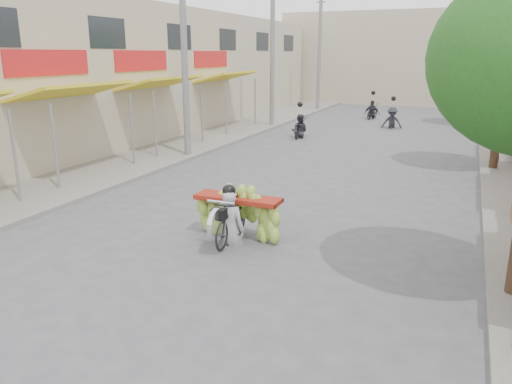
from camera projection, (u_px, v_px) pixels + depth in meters
The scene contains 14 objects.
ground at pixel (83, 355), 6.65m from camera, with size 120.00×120.00×0.00m, color #56555A.
sidewalk_left at pixel (191, 141), 22.57m from camera, with size 4.00×60.00×0.12m, color gray.
shophouse_row_left at pixel (82, 73), 22.74m from camera, with size 9.77×40.00×6.00m.
far_building at pixel (413, 58), 39.44m from camera, with size 20.00×6.00×7.00m, color #B8AA91.
utility_pole_mid at pixel (184, 49), 18.24m from camera, with size 0.60×0.24×8.00m.
utility_pole_far at pixel (272, 51), 26.23m from camera, with size 0.60×0.24×8.00m.
utility_pole_back at pixel (319, 51), 34.22m from camera, with size 0.60×0.24×8.00m.
street_tree_mid at pixel (507, 57), 16.04m from camera, with size 3.40×3.40×5.25m.
street_tree_far at pixel (494, 55), 26.70m from camera, with size 3.40×3.40×5.25m.
banana_motorbike at pixel (233, 209), 10.53m from camera, with size 2.20×1.85×2.19m.
pedestrian at pixel (509, 135), 17.82m from camera, with size 0.98×0.62×1.91m.
bg_motorbike_a at pixel (300, 122), 23.56m from camera, with size 0.83×1.68×1.95m.
bg_motorbike_b at pixel (393, 112), 26.58m from camera, with size 1.09×1.57×1.95m.
bg_motorbike_c at pixel (372, 106), 30.40m from camera, with size 1.03×1.69×1.95m.
Camera 1 is at (4.40, -4.46, 3.88)m, focal length 35.00 mm.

